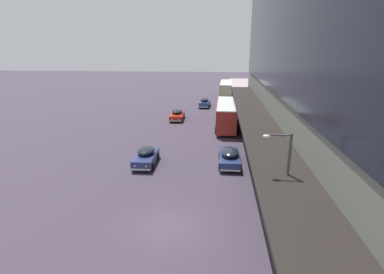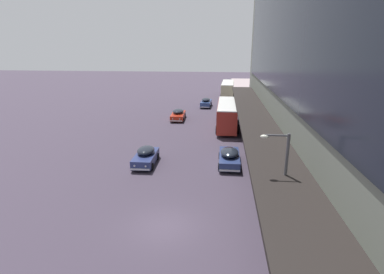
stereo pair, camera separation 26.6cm
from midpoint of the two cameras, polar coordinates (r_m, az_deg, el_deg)
The scene contains 11 objects.
ground at distance 18.86m, azimuth -4.74°, elevation -16.58°, with size 240.00×240.00×0.00m, color #403645.
sidewalk_kerb at distance 20.17m, azimuth 29.20°, elevation -16.22°, with size 10.00×180.00×0.15m, color #A59294.
transit_bus_kerbside_front at distance 40.39m, azimuth 6.86°, elevation 4.48°, with size 2.77×11.06×3.29m.
transit_bus_kerbside_rear at distance 66.56m, azimuth 6.91°, elevation 9.19°, with size 3.04×11.57×3.15m.
sedan_second_mid at distance 27.79m, azimuth -8.53°, elevation -3.60°, with size 1.97×4.40×1.61m.
sedan_trailing_near at distance 27.60m, azimuth 7.40°, elevation -3.72°, with size 1.97×4.87×1.58m.
sedan_lead_mid at distance 44.77m, azimuth -2.49°, elevation 4.31°, with size 2.09×4.97×1.54m.
sedan_second_near at distance 54.54m, azimuth 2.83°, elevation 6.60°, with size 1.99×4.75×1.66m.
pedestrian_at_kerb at distance 16.27m, azimuth 17.59°, elevation -18.39°, with size 0.59×0.35×1.86m.
street_lamp at distance 16.60m, azimuth 17.06°, elevation -7.58°, with size 1.50×0.28×6.02m.
fire_hydrant at distance 22.05m, azimuth 15.36°, elevation -10.45°, with size 0.20×0.40×0.70m.
Camera 2 is at (3.23, -15.46, 10.31)m, focal length 28.00 mm.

